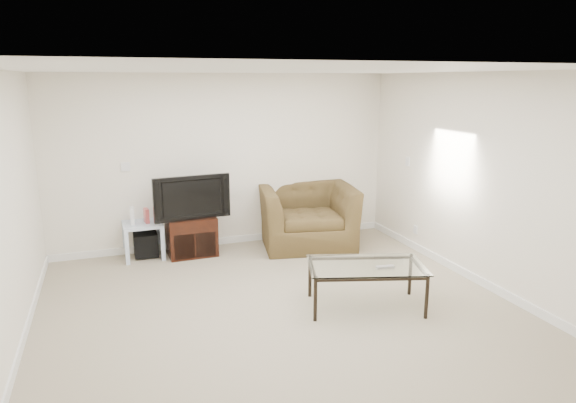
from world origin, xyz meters
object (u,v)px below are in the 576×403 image
object	(u,v)px
side_table	(143,240)
recliner	(307,206)
television	(190,196)
subwoofer	(146,244)
tv_stand	(192,236)
coffee_table	(366,286)

from	to	relation	value
side_table	recliner	bearing A→B (deg)	-5.61
television	subwoofer	distance (m)	0.93
tv_stand	side_table	world-z (taller)	tv_stand
tv_stand	subwoofer	world-z (taller)	tv_stand
television	coffee_table	distance (m)	2.82
television	subwoofer	size ratio (longest dim) A/B	3.08
tv_stand	television	size ratio (longest dim) A/B	0.68
tv_stand	coffee_table	bearing A→B (deg)	-59.30
side_table	recliner	distance (m)	2.38
television	subwoofer	world-z (taller)	television
side_table	television	bearing A→B (deg)	-12.94
television	subwoofer	xyz separation A→B (m)	(-0.62, 0.17, -0.68)
side_table	coffee_table	distance (m)	3.26
coffee_table	tv_stand	bearing A→B (deg)	122.52
recliner	tv_stand	bearing A→B (deg)	-173.23
subwoofer	recliner	distance (m)	2.36
recliner	coffee_table	world-z (taller)	recliner
recliner	coffee_table	size ratio (longest dim) A/B	1.11
subwoofer	coffee_table	size ratio (longest dim) A/B	0.26
recliner	coffee_table	xyz separation A→B (m)	(-0.20, -2.23, -0.35)
television	recliner	world-z (taller)	recliner
subwoofer	coffee_table	bearing A→B (deg)	-49.64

